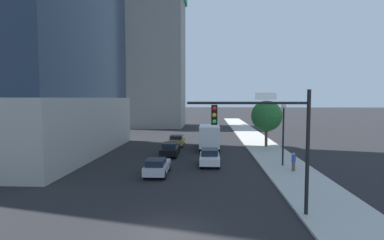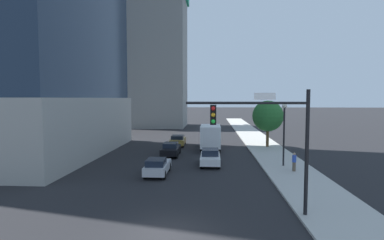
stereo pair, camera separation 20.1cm
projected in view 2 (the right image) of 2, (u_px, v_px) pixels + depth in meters
The scene contains 12 objects.
ground_plane at pixel (165, 234), 14.33m from camera, with size 400.00×400.00×0.00m, color black.
sidewalk at pixel (273, 155), 33.69m from camera, with size 4.48×120.00×0.15m, color #B2AFA8.
construction_building at pixel (152, 50), 67.61m from camera, with size 15.66×16.33×38.55m.
traffic_light_pole at pixel (266, 130), 16.11m from camera, with size 6.43×0.48×6.61m.
street_lamp at pixel (284, 125), 27.89m from camera, with size 0.44×0.44×5.67m.
street_tree at pixel (268, 116), 38.96m from camera, with size 3.91×3.91×5.86m.
car_gold at pixel (178, 140), 40.79m from camera, with size 1.87×4.08×1.40m.
car_white at pixel (210, 157), 28.94m from camera, with size 1.82×4.19×1.53m.
car_black at pixel (171, 149), 33.71m from camera, with size 1.79×4.40×1.45m.
car_silver at pixel (157, 166), 25.24m from camera, with size 1.73×4.22×1.44m.
box_truck at pixel (210, 136), 37.78m from camera, with size 2.37×6.98×3.03m.
pedestrian_blue_shirt at pixel (294, 162), 25.96m from camera, with size 0.34×0.34×1.57m.
Camera 2 is at (2.11, -13.82, 6.31)m, focal length 28.80 mm.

